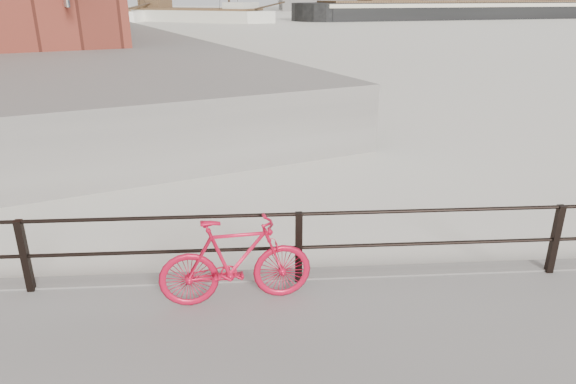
# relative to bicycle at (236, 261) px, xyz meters

# --- Properties ---
(ground) EXTENTS (400.00, 400.00, 0.00)m
(ground) POSITION_rel_bicycle_xyz_m (4.31, 0.58, -0.91)
(ground) COLOR white
(ground) RESTS_ON ground
(guardrail) EXTENTS (28.00, 0.10, 1.00)m
(guardrail) POSITION_rel_bicycle_xyz_m (4.31, 0.43, -0.06)
(guardrail) COLOR black
(guardrail) RESTS_ON promenade
(bicycle) EXTENTS (1.89, 0.50, 1.13)m
(bicycle) POSITION_rel_bicycle_xyz_m (0.00, 0.00, 0.00)
(bicycle) COLOR red
(bicycle) RESTS_ON promenade
(barque_black) EXTENTS (69.47, 34.99, 37.13)m
(barque_black) POSITION_rel_bicycle_xyz_m (35.92, 86.07, -0.91)
(barque_black) COLOR black
(barque_black) RESTS_ON ground
(schooner_mid) EXTENTS (34.45, 26.39, 22.62)m
(schooner_mid) POSITION_rel_bicycle_xyz_m (-9.43, 80.89, -0.91)
(schooner_mid) COLOR beige
(schooner_mid) RESTS_ON ground
(schooner_left) EXTENTS (28.21, 22.85, 19.44)m
(schooner_left) POSITION_rel_bicycle_xyz_m (-27.11, 75.24, -0.91)
(schooner_left) COLOR white
(schooner_left) RESTS_ON ground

